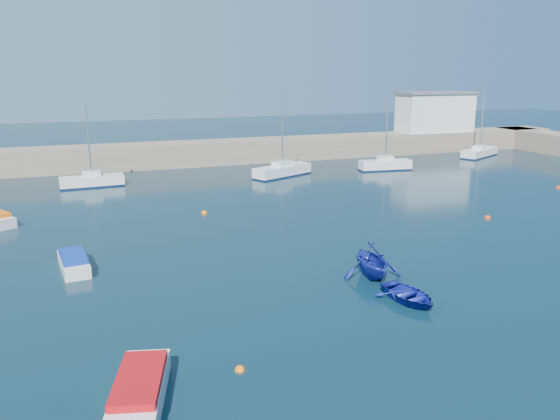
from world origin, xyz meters
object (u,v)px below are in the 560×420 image
object	(u,v)px
sailboat_6	(282,170)
dinghy_left	(372,260)
sailboat_8	(479,152)
dinghy_center	(409,295)
motorboat_0	(140,390)
sailboat_7	(385,165)
motorboat_1	(74,262)
sailboat_5	(92,181)
harbor_office	(435,113)

from	to	relation	value
sailboat_6	dinghy_left	distance (m)	28.81
sailboat_8	dinghy_center	bearing A→B (deg)	109.30
sailboat_6	motorboat_0	world-z (taller)	sailboat_6
sailboat_7	dinghy_left	world-z (taller)	sailboat_7
sailboat_6	dinghy_center	size ratio (longest dim) A/B	2.80
sailboat_6	sailboat_8	size ratio (longest dim) A/B	1.00
dinghy_left	motorboat_0	bearing A→B (deg)	-142.16
sailboat_6	sailboat_8	xyz separation A→B (m)	(28.13, 3.94, -0.06)
sailboat_6	motorboat_1	size ratio (longest dim) A/B	2.30
motorboat_0	motorboat_1	world-z (taller)	motorboat_0
sailboat_6	sailboat_7	bearing A→B (deg)	-117.57
motorboat_1	sailboat_7	bearing A→B (deg)	26.61
sailboat_7	dinghy_center	bearing A→B (deg)	157.55
motorboat_1	sailboat_8	bearing A→B (deg)	20.98
sailboat_7	sailboat_6	bearing A→B (deg)	94.27
sailboat_5	sailboat_7	size ratio (longest dim) A/B	1.00
dinghy_center	sailboat_7	bearing A→B (deg)	52.11
sailboat_5	dinghy_center	bearing A→B (deg)	-161.81
motorboat_1	dinghy_left	bearing A→B (deg)	-30.83
sailboat_7	dinghy_center	xyz separation A→B (m)	(-17.26, -31.28, -0.28)
dinghy_center	dinghy_left	distance (m)	3.50
motorboat_0	dinghy_left	bearing A→B (deg)	44.96
sailboat_6	sailboat_7	size ratio (longest dim) A/B	1.16
sailboat_5	dinghy_left	size ratio (longest dim) A/B	2.17
sailboat_6	dinghy_center	xyz separation A→B (m)	(-5.40, -31.73, -0.28)
sailboat_6	harbor_office	bearing A→B (deg)	-93.26
harbor_office	dinghy_center	size ratio (longest dim) A/B	3.14
harbor_office	sailboat_6	distance (m)	28.14
motorboat_0	harbor_office	bearing A→B (deg)	61.22
motorboat_1	dinghy_center	xyz separation A→B (m)	(14.78, -9.93, -0.10)
sailboat_5	dinghy_center	size ratio (longest dim) A/B	2.39
motorboat_0	dinghy_center	distance (m)	13.30
harbor_office	sailboat_6	world-z (taller)	sailboat_6
motorboat_0	dinghy_left	world-z (taller)	dinghy_left
harbor_office	sailboat_5	bearing A→B (deg)	-168.10
sailboat_8	motorboat_1	world-z (taller)	sailboat_8
sailboat_7	motorboat_0	distance (m)	46.23
sailboat_8	dinghy_left	xyz separation A→B (m)	(-33.59, -32.22, 0.37)
sailboat_8	harbor_office	bearing A→B (deg)	-7.22
sailboat_6	motorboat_1	distance (m)	29.71
sailboat_6	dinghy_center	distance (m)	32.19
motorboat_0	motorboat_1	xyz separation A→B (m)	(-2.07, 13.85, -0.03)
motorboat_0	sailboat_7	bearing A→B (deg)	64.36
sailboat_8	motorboat_0	distance (m)	60.88
motorboat_1	sailboat_5	bearing A→B (deg)	78.99
sailboat_8	dinghy_center	size ratio (longest dim) A/B	2.80
harbor_office	sailboat_8	distance (m)	8.31
sailboat_6	sailboat_7	world-z (taller)	sailboat_6
dinghy_center	sailboat_8	bearing A→B (deg)	37.77
sailboat_5	sailboat_7	distance (m)	30.50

